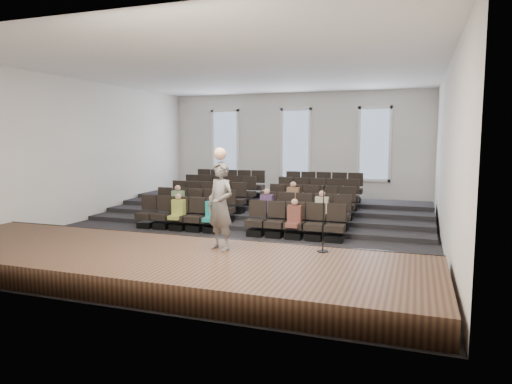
# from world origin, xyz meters

# --- Properties ---
(ground) EXTENTS (14.00, 14.00, 0.00)m
(ground) POSITION_xyz_m (0.00, 0.00, 0.00)
(ground) COLOR black
(ground) RESTS_ON ground
(ceiling) EXTENTS (12.00, 14.00, 0.02)m
(ceiling) POSITION_xyz_m (0.00, 0.00, 5.01)
(ceiling) COLOR white
(ceiling) RESTS_ON ground
(wall_back) EXTENTS (12.00, 0.04, 5.00)m
(wall_back) POSITION_xyz_m (0.00, 7.02, 2.50)
(wall_back) COLOR silver
(wall_back) RESTS_ON ground
(wall_front) EXTENTS (12.00, 0.04, 5.00)m
(wall_front) POSITION_xyz_m (0.00, -7.02, 2.50)
(wall_front) COLOR silver
(wall_front) RESTS_ON ground
(wall_left) EXTENTS (0.04, 14.00, 5.00)m
(wall_left) POSITION_xyz_m (-6.02, 0.00, 2.50)
(wall_left) COLOR silver
(wall_left) RESTS_ON ground
(wall_right) EXTENTS (0.04, 14.00, 5.00)m
(wall_right) POSITION_xyz_m (6.02, 0.00, 2.50)
(wall_right) COLOR silver
(wall_right) RESTS_ON ground
(stage) EXTENTS (11.80, 3.60, 0.50)m
(stage) POSITION_xyz_m (0.00, -5.10, 0.25)
(stage) COLOR #503822
(stage) RESTS_ON ground
(stage_lip) EXTENTS (11.80, 0.06, 0.52)m
(stage_lip) POSITION_xyz_m (0.00, -3.33, 0.25)
(stage_lip) COLOR black
(stage_lip) RESTS_ON ground
(risers) EXTENTS (11.80, 4.80, 0.60)m
(risers) POSITION_xyz_m (0.00, 3.17, 0.20)
(risers) COLOR black
(risers) RESTS_ON ground
(seating_rows) EXTENTS (6.80, 4.70, 1.67)m
(seating_rows) POSITION_xyz_m (-0.00, 1.54, 0.68)
(seating_rows) COLOR black
(seating_rows) RESTS_ON ground
(windows) EXTENTS (8.44, 0.10, 3.24)m
(windows) POSITION_xyz_m (0.00, 6.95, 2.70)
(windows) COLOR white
(windows) RESTS_ON wall_back
(audience) EXTENTS (5.45, 2.64, 1.10)m
(audience) POSITION_xyz_m (0.00, 0.32, 0.81)
(audience) COLOR #A1AD45
(audience) RESTS_ON seating_rows
(speaker) EXTENTS (0.83, 0.71, 1.94)m
(speaker) POSITION_xyz_m (1.23, -4.35, 1.47)
(speaker) COLOR #5D5A58
(speaker) RESTS_ON stage
(mic_stand) EXTENTS (0.24, 0.24, 1.45)m
(mic_stand) POSITION_xyz_m (3.40, -3.81, 0.93)
(mic_stand) COLOR black
(mic_stand) RESTS_ON stage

